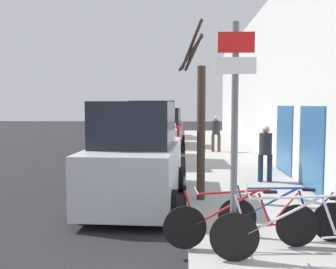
# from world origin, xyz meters

# --- Properties ---
(ground_plane) EXTENTS (80.00, 80.00, 0.00)m
(ground_plane) POSITION_xyz_m (0.00, 11.20, 0.00)
(ground_plane) COLOR black
(sidewalk_curb) EXTENTS (3.20, 32.00, 0.15)m
(sidewalk_curb) POSITION_xyz_m (2.60, 14.00, 0.07)
(sidewalk_curb) COLOR #9E9B93
(sidewalk_curb) RESTS_ON ground
(building_facade) EXTENTS (0.23, 32.00, 6.50)m
(building_facade) POSITION_xyz_m (4.35, 13.91, 3.23)
(building_facade) COLOR silver
(building_facade) RESTS_ON ground
(signpost) EXTENTS (0.56, 0.12, 3.36)m
(signpost) POSITION_xyz_m (1.64, 3.04, 2.02)
(signpost) COLOR #595B60
(signpost) RESTS_ON sidewalk_curb
(bicycle_0) EXTENTS (2.59, 0.44, 0.97)m
(bicycle_0) POSITION_xyz_m (2.58, 2.95, 0.56)
(bicycle_0) COLOR black
(bicycle_0) RESTS_ON sidewalk_curb
(bicycle_1) EXTENTS (2.42, 0.44, 0.93)m
(bicycle_1) POSITION_xyz_m (1.82, 3.45, 0.55)
(bicycle_1) COLOR black
(bicycle_1) RESTS_ON sidewalk_curb
(bicycle_2) EXTENTS (2.15, 0.47, 0.89)m
(bicycle_2) POSITION_xyz_m (2.58, 3.88, 0.53)
(bicycle_2) COLOR black
(bicycle_2) RESTS_ON sidewalk_curb
(parked_car_0) EXTENTS (2.24, 4.47, 2.44)m
(parked_car_0) POSITION_xyz_m (-0.19, 6.51, 1.09)
(parked_car_0) COLOR #B2B7BC
(parked_car_0) RESTS_ON ground
(parked_car_1) EXTENTS (2.14, 4.55, 2.52)m
(parked_car_1) POSITION_xyz_m (-0.27, 12.46, 1.13)
(parked_car_1) COLOR silver
(parked_car_1) RESTS_ON ground
(parked_car_2) EXTENTS (2.16, 4.36, 2.20)m
(parked_car_2) POSITION_xyz_m (-0.09, 18.05, 0.99)
(parked_car_2) COLOR maroon
(parked_car_2) RESTS_ON ground
(parked_car_3) EXTENTS (2.29, 4.51, 2.13)m
(parked_car_3) POSITION_xyz_m (-0.30, 23.43, 0.97)
(parked_car_3) COLOR gray
(parked_car_3) RESTS_ON ground
(pedestrian_near) EXTENTS (0.42, 0.36, 1.62)m
(pedestrian_near) POSITION_xyz_m (3.28, 8.55, 1.08)
(pedestrian_near) COLOR #1E2338
(pedestrian_near) RESTS_ON sidewalk_curb
(pedestrian_far) EXTENTS (0.44, 0.37, 1.68)m
(pedestrian_far) POSITION_xyz_m (2.46, 15.48, 1.12)
(pedestrian_far) COLOR #4C3D2D
(pedestrian_far) RESTS_ON sidewalk_curb
(street_tree) EXTENTS (0.65, 1.13, 4.18)m
(street_tree) POSITION_xyz_m (1.29, 6.50, 2.03)
(street_tree) COLOR #3D2D23
(street_tree) RESTS_ON sidewalk_curb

